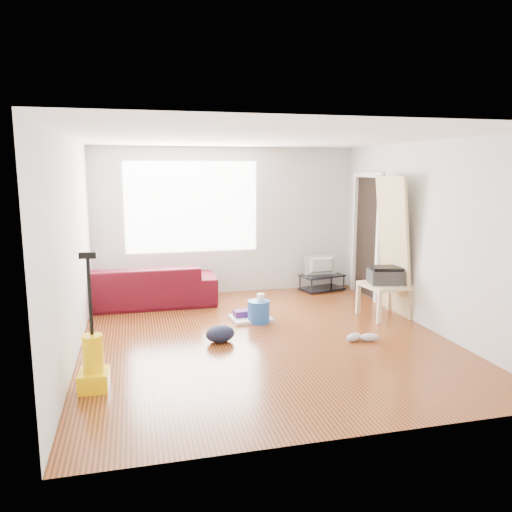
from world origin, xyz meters
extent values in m
cube|color=#3D230B|center=(0.00, 0.00, 0.00)|extent=(4.50, 5.00, 0.01)
cube|color=white|center=(0.00, 0.00, 2.50)|extent=(4.50, 5.00, 0.01)
cube|color=silver|center=(0.00, 2.50, 1.25)|extent=(4.50, 0.01, 2.50)
cube|color=silver|center=(0.00, -2.50, 1.25)|extent=(4.50, 0.01, 2.50)
cube|color=silver|center=(-2.25, 0.00, 1.25)|extent=(0.01, 5.00, 2.50)
cube|color=silver|center=(2.25, 0.00, 1.25)|extent=(0.01, 5.00, 2.50)
cube|color=white|center=(-0.60, 2.48, 1.50)|extent=(2.20, 0.01, 1.50)
cube|color=white|center=(2.21, 1.25, 1.00)|extent=(0.06, 0.08, 2.00)
cube|color=white|center=(2.21, 2.15, 1.00)|extent=(0.06, 0.08, 2.00)
cube|color=white|center=(2.21, 1.70, 2.04)|extent=(0.06, 0.98, 0.08)
cube|color=black|center=(2.24, 1.70, 1.00)|extent=(0.01, 0.86, 1.98)
imported|color=#370812|center=(-1.43, 1.95, 0.00)|extent=(2.21, 0.86, 0.64)
cube|color=black|center=(1.65, 2.22, 0.03)|extent=(0.82, 0.59, 0.03)
cube|color=black|center=(1.65, 2.22, 0.27)|extent=(0.82, 0.59, 0.03)
cylinder|color=black|center=(1.36, 1.96, 0.14)|extent=(0.03, 0.03, 0.28)
cylinder|color=black|center=(1.27, 2.32, 0.14)|extent=(0.03, 0.03, 0.28)
cylinder|color=black|center=(2.03, 2.12, 0.14)|extent=(0.03, 0.03, 0.28)
cylinder|color=black|center=(1.94, 2.48, 0.14)|extent=(0.03, 0.03, 0.28)
imported|color=black|center=(1.65, 2.22, 0.45)|extent=(0.59, 0.08, 0.34)
cube|color=beige|center=(1.95, 0.49, 0.47)|extent=(0.67, 0.67, 0.05)
cube|color=beige|center=(1.71, 0.19, 0.22)|extent=(0.05, 0.05, 0.44)
cube|color=beige|center=(1.65, 0.74, 0.22)|extent=(0.05, 0.05, 0.44)
cube|color=beige|center=(2.25, 0.25, 0.22)|extent=(0.05, 0.05, 0.44)
cube|color=beige|center=(2.19, 0.80, 0.22)|extent=(0.05, 0.05, 0.44)
cube|color=#2B2B2C|center=(1.95, 0.49, 0.60)|extent=(0.54, 0.45, 0.20)
cube|color=black|center=(1.95, 0.49, 0.72)|extent=(0.48, 0.40, 0.05)
cylinder|color=#2355B0|center=(0.09, 0.65, 0.00)|extent=(0.39, 0.39, 0.31)
cylinder|color=white|center=(0.13, 0.66, 0.20)|extent=(0.11, 0.11, 0.10)
cube|color=silver|center=(0.02, 0.79, 0.02)|extent=(0.59, 0.49, 0.04)
cube|color=#B01E22|center=(0.13, 0.71, 0.10)|extent=(0.21, 0.15, 0.11)
cube|color=#4A1D5F|center=(-0.10, 0.85, 0.09)|extent=(0.26, 0.20, 0.09)
cube|color=#0B46BF|center=(0.15, 0.91, 0.12)|extent=(0.17, 0.15, 0.16)
ellipsoid|color=#141833|center=(-0.57, -0.02, 0.00)|extent=(0.45, 0.40, 0.21)
ellipsoid|color=silver|center=(1.06, -0.39, 0.05)|extent=(0.27, 0.20, 0.10)
ellipsoid|color=silver|center=(1.25, -0.44, 0.05)|extent=(0.26, 0.14, 0.10)
cube|color=#FFC600|center=(-2.00, -1.06, 0.09)|extent=(0.29, 0.33, 0.18)
cylinder|color=#FFC600|center=(-2.00, -1.01, 0.36)|extent=(0.20, 0.20, 0.35)
cylinder|color=black|center=(-2.00, -0.98, 0.91)|extent=(0.04, 0.04, 0.75)
cube|color=black|center=(-2.00, -0.98, 1.31)|extent=(0.16, 0.05, 0.06)
cube|color=tan|center=(2.13, 0.63, 0.00)|extent=(0.25, 0.82, 2.03)
camera|label=1|loc=(-1.56, -5.90, 2.12)|focal=35.00mm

